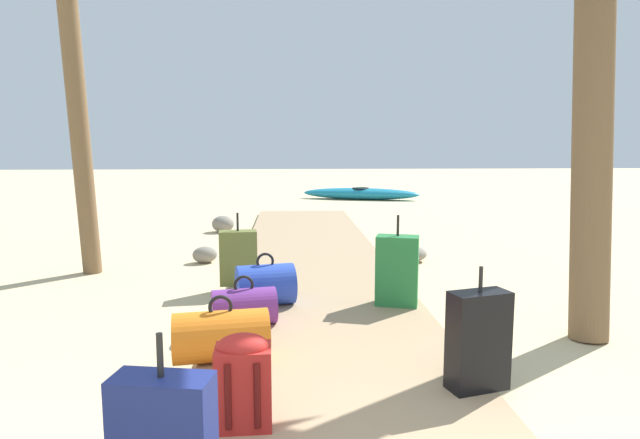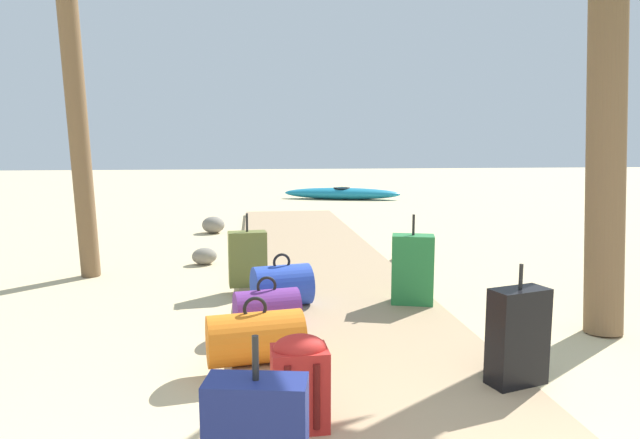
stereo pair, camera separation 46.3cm
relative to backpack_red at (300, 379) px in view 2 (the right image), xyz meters
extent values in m
plane|color=#D1BA8C|center=(0.55, 2.89, -0.34)|extent=(60.00, 60.00, 0.00)
cube|color=tan|center=(0.55, 3.98, -0.30)|extent=(1.85, 10.92, 0.08)
cube|color=red|center=(0.00, 0.00, -0.05)|extent=(0.30, 0.22, 0.43)
ellipsoid|color=red|center=(0.00, 0.00, 0.16)|extent=(0.28, 0.21, 0.14)
cylinder|color=#5B110F|center=(-0.07, -0.11, -0.05)|extent=(0.04, 0.04, 0.34)
cylinder|color=#5B110F|center=(0.08, -0.10, -0.05)|extent=(0.04, 0.04, 0.34)
cylinder|color=orange|center=(-0.22, 0.89, -0.09)|extent=(0.68, 0.44, 0.35)
torus|color=black|center=(-0.22, 0.89, 0.11)|extent=(0.17, 0.05, 0.16)
cylinder|color=#6B2D84|center=(-0.13, 1.64, -0.11)|extent=(0.56, 0.39, 0.30)
torus|color=black|center=(-0.13, 1.64, 0.07)|extent=(0.17, 0.05, 0.16)
cylinder|color=#2847B7|center=(0.02, 2.19, -0.07)|extent=(0.58, 0.47, 0.38)
torus|color=black|center=(0.02, 2.19, 0.14)|extent=(0.17, 0.06, 0.16)
cube|color=#237538|center=(1.23, 2.13, 0.06)|extent=(0.42, 0.31, 0.64)
cylinder|color=black|center=(1.23, 2.13, 0.47)|extent=(0.02, 0.02, 0.19)
cube|color=olive|center=(-0.29, 2.97, 0.02)|extent=(0.41, 0.24, 0.57)
cylinder|color=black|center=(-0.29, 2.97, 0.40)|extent=(0.02, 0.02, 0.19)
cube|color=black|center=(1.36, 0.37, 0.04)|extent=(0.39, 0.27, 0.60)
cylinder|color=black|center=(1.36, 0.37, 0.41)|extent=(0.02, 0.02, 0.15)
cylinder|color=black|center=(-0.22, -0.81, 0.45)|extent=(0.02, 0.02, 0.16)
cylinder|color=brown|center=(-2.14, 3.73, 1.87)|extent=(0.22, 0.66, 4.43)
cylinder|color=brown|center=(2.62, 1.51, 1.49)|extent=(0.30, 0.60, 3.68)
ellipsoid|color=teal|center=(2.30, 12.75, -0.18)|extent=(3.38, 1.60, 0.33)
torus|color=black|center=(2.30, 12.75, -0.03)|extent=(0.61, 0.61, 0.05)
ellipsoid|color=gray|center=(1.86, 4.37, -0.24)|extent=(0.53, 0.52, 0.20)
ellipsoid|color=gray|center=(-0.92, 7.01, -0.20)|extent=(0.52, 0.51, 0.29)
ellipsoid|color=gray|center=(-0.86, 4.43, -0.23)|extent=(0.37, 0.32, 0.22)
camera|label=1|loc=(0.24, -2.71, 1.19)|focal=30.76mm
camera|label=2|loc=(-0.22, -2.67, 1.19)|focal=30.76mm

